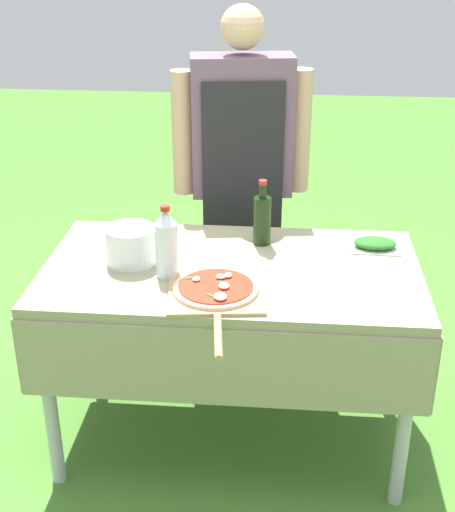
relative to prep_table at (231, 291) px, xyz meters
name	(u,v)px	position (x,y,z in m)	size (l,w,h in m)	color
ground_plane	(231,434)	(0.00, 0.00, -0.64)	(12.00, 12.00, 0.00)	#477A2D
prep_table	(231,291)	(0.00, 0.00, 0.00)	(1.33, 0.74, 0.73)	gray
person_cook	(241,161)	(-0.01, 0.66, 0.27)	(0.57, 0.24, 1.54)	#333D56
pizza_on_peel	(216,292)	(-0.03, -0.21, 0.11)	(0.34, 0.56, 0.05)	tan
oil_bottle	(262,219)	(0.10, 0.21, 0.19)	(0.06, 0.06, 0.25)	black
water_bottle	(166,243)	(-0.21, -0.09, 0.21)	(0.08, 0.08, 0.25)	silver
herb_container	(375,244)	(0.51, 0.19, 0.11)	(0.19, 0.13, 0.04)	silver
mixing_tub	(131,245)	(-0.35, 0.01, 0.16)	(0.18, 0.18, 0.13)	silver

